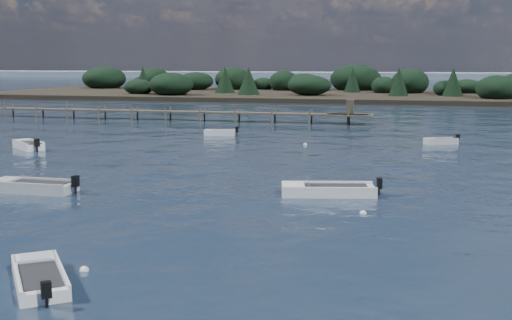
% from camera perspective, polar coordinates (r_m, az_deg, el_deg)
% --- Properties ---
extents(ground, '(400.00, 400.00, 0.00)m').
position_cam_1_polar(ground, '(84.45, 6.33, 4.04)').
color(ground, '#152131').
rests_on(ground, ground).
extents(dinghy_mid_grey, '(4.92, 1.74, 1.24)m').
position_cam_1_polar(dinghy_mid_grey, '(36.60, -19.17, -2.41)').
color(dinghy_mid_grey, '#B6BCBE').
rests_on(dinghy_mid_grey, ground).
extents(tender_far_grey, '(3.66, 3.34, 1.28)m').
position_cam_1_polar(tender_far_grey, '(54.44, -19.57, 1.13)').
color(tender_far_grey, white).
rests_on(tender_far_grey, ground).
extents(tender_far_grey_b, '(3.05, 2.14, 1.05)m').
position_cam_1_polar(tender_far_grey_b, '(56.41, 16.11, 1.52)').
color(tender_far_grey_b, '#B6BCBE').
rests_on(tender_far_grey_b, ground).
extents(dinghy_near_olive, '(3.52, 4.00, 1.03)m').
position_cam_1_polar(dinghy_near_olive, '(21.75, -18.68, -10.05)').
color(dinghy_near_olive, white).
rests_on(dinghy_near_olive, ground).
extents(dinghy_mid_white_a, '(5.34, 2.81, 1.23)m').
position_cam_1_polar(dinghy_mid_white_a, '(33.93, 6.41, -2.85)').
color(dinghy_mid_white_a, white).
rests_on(dinghy_mid_white_a, ground).
extents(tender_far_white, '(3.27, 1.63, 1.10)m').
position_cam_1_polar(tender_far_white, '(60.49, -3.24, 2.33)').
color(tender_far_white, white).
rests_on(tender_far_white, ground).
extents(buoy_a, '(0.32, 0.32, 0.32)m').
position_cam_1_polar(buoy_a, '(22.65, -15.02, -9.48)').
color(buoy_a, white).
rests_on(buoy_a, ground).
extents(buoy_b, '(0.32, 0.32, 0.32)m').
position_cam_1_polar(buoy_b, '(30.11, 9.50, -4.73)').
color(buoy_b, white).
rests_on(buoy_b, ground).
extents(buoy_c, '(0.32, 0.32, 0.32)m').
position_cam_1_polar(buoy_c, '(37.89, -19.54, -2.32)').
color(buoy_c, white).
rests_on(buoy_c, ground).
extents(buoy_e, '(0.32, 0.32, 0.32)m').
position_cam_1_polar(buoy_e, '(53.92, 4.39, 1.36)').
color(buoy_e, white).
rests_on(buoy_e, ground).
extents(jetty, '(64.50, 3.20, 3.40)m').
position_cam_1_polar(jetty, '(78.57, -10.76, 4.30)').
color(jetty, brown).
rests_on(jetty, ground).
extents(far_headland, '(190.00, 40.00, 5.80)m').
position_cam_1_polar(far_headland, '(124.52, 20.23, 5.99)').
color(far_headland, black).
rests_on(far_headland, ground).
extents(distant_haze, '(280.00, 20.00, 2.40)m').
position_cam_1_polar(distant_haze, '(272.71, -8.32, 7.29)').
color(distant_haze, '#8191A0').
rests_on(distant_haze, ground).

